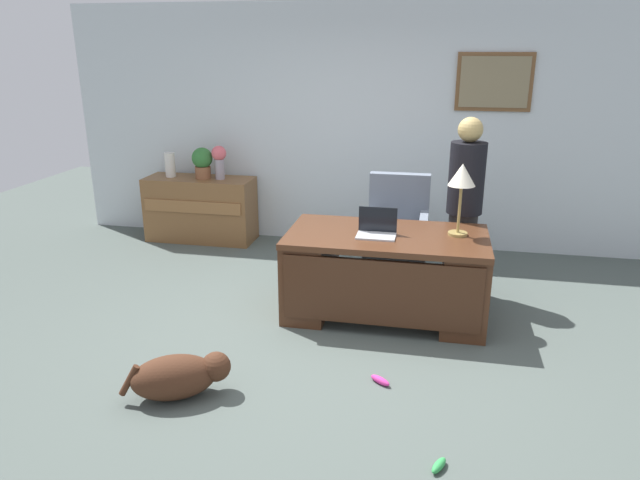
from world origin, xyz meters
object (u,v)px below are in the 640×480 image
credenza (201,209)px  dog_toy_bone (439,465)px  vase_with_flowers (219,159)px  dog_toy_plush (380,380)px  desk (385,273)px  armchair (397,232)px  person_standing (464,206)px  desk_lamp (462,179)px  dog_lying (179,376)px  laptop (377,229)px  potted_plant (202,162)px  vase_empty (170,165)px

credenza → dog_toy_bone: (2.86, -3.55, -0.35)m
vase_with_flowers → dog_toy_plush: 3.64m
desk → vase_with_flowers: size_ratio=4.31×
vase_with_flowers → armchair: bearing=-19.0°
armchair → dog_toy_plush: 2.07m
armchair → dog_toy_bone: bearing=-80.6°
desk → armchair: size_ratio=1.63×
person_standing → vase_with_flowers: size_ratio=4.25×
person_standing → dog_toy_plush: (-0.56, -1.72, -0.82)m
person_standing → credenza: bearing=161.1°
desk_lamp → dog_toy_plush: (-0.49, -1.20, -1.18)m
person_standing → desk_lamp: size_ratio=2.74×
dog_lying → desk_lamp: size_ratio=1.13×
armchair → vase_with_flowers: (-2.12, 0.73, 0.52)m
laptop → desk_lamp: (0.66, 0.14, 0.42)m
person_standing → dog_toy_bone: size_ratio=11.38×
dog_lying → potted_plant: 3.45m
dog_toy_plush → laptop: bearing=98.8°
desk_lamp → armchair: bearing=124.0°
desk → vase_with_flowers: vase_with_flowers is taller
dog_lying → dog_toy_bone: size_ratio=4.69×
armchair → potted_plant: size_ratio=2.85×
armchair → vase_empty: size_ratio=3.59×
potted_plant → dog_toy_plush: (2.39, -2.75, -0.93)m
desk → dog_lying: desk is taller
credenza → person_standing: size_ratio=0.77×
vase_empty → dog_toy_bone: (3.21, -3.55, -0.87)m
dog_lying → vase_with_flowers: bearing=105.6°
armchair → person_standing: bearing=-26.2°
person_standing → laptop: size_ratio=5.15×
dog_lying → vase_with_flowers: (-0.89, 3.18, 0.84)m
armchair → potted_plant: (-2.33, 0.73, 0.49)m
person_standing → desk: bearing=-135.4°
desk → dog_toy_bone: size_ratio=11.55×
desk_lamp → dog_toy_plush: desk_lamp is taller
desk → dog_toy_bone: bearing=-75.4°
credenza → vase_with_flowers: 0.67m
person_standing → armchair: bearing=153.8°
armchair → credenza: bearing=163.1°
person_standing → dog_toy_bone: 2.66m
armchair → desk_lamp: (0.56, -0.82, 0.74)m
desk → armchair: 0.94m
desk → laptop: 0.40m
credenza → dog_lying: (1.15, -3.18, -0.22)m
armchair → vase_empty: bearing=165.1°
credenza → armchair: bearing=-16.9°
desk → dog_toy_plush: (0.08, -1.09, -0.37)m
credenza → laptop: laptop is taller
laptop → dog_toy_plush: laptop is taller
credenza → person_standing: bearing=-18.9°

